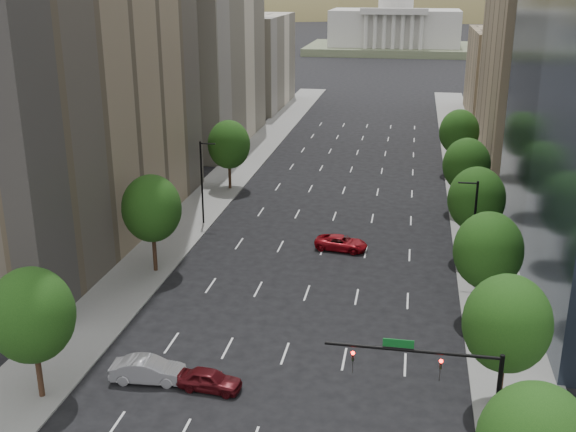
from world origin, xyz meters
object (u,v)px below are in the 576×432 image
Objects in this scene: car_silver at (148,370)px; traffic_signal at (450,382)px; capitol at (395,27)px; car_maroon at (210,380)px; car_red_far at (341,243)px.

traffic_signal is at bearing -109.91° from car_silver.
traffic_signal is at bearing -87.26° from capitol.
car_maroon is (-3.90, -214.95, -7.87)m from capitol.
car_red_far is at bearing -89.46° from capitol.
traffic_signal is 1.81× the size of car_red_far.
car_red_far is (-8.75, 30.24, -4.47)m from traffic_signal.
car_maroon is 4.22m from car_silver.
car_silver is at bearing 164.97° from traffic_signal.
capitol is 215.00m from car_silver.
traffic_signal is at bearing -103.64° from car_maroon.
traffic_signal is 2.21× the size of car_maroon.
car_maroon is (-14.43, 4.76, -4.47)m from traffic_signal.
car_silver is (-4.22, 0.25, 0.10)m from car_maroon.
traffic_signal is 15.84m from car_maroon.
car_silver is (-8.12, -214.70, -7.77)m from capitol.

